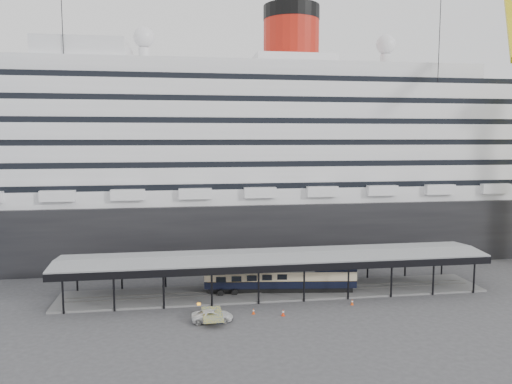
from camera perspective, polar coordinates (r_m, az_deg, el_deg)
ground at (r=62.98m, az=3.09°, el=-12.77°), size 200.00×200.00×0.00m
cruise_ship at (r=91.11m, az=-0.96°, el=4.89°), size 130.00×30.00×43.90m
platform_canopy at (r=66.95m, az=2.22°, el=-9.49°), size 56.00×9.18×5.30m
port_truck at (r=57.73m, az=-5.01°, el=-13.92°), size 4.64×2.20×1.28m
pullman_carriage at (r=67.06m, az=2.78°, el=-9.43°), size 20.10×5.06×19.58m
traffic_cone_left at (r=59.34m, az=3.11°, el=-13.59°), size 0.43×0.43×0.79m
traffic_cone_mid at (r=59.83m, az=-0.29°, el=-13.46°), size 0.46×0.46×0.68m
traffic_cone_right at (r=63.95m, az=10.94°, el=-12.25°), size 0.44×0.44×0.70m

